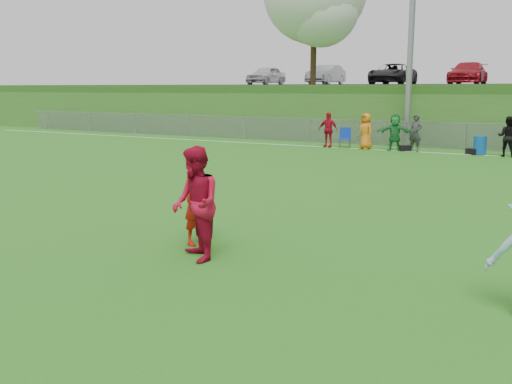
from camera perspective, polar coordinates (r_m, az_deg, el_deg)
The scene contains 13 objects.
ground at distance 9.62m, azimuth 0.79°, elevation -6.94°, with size 120.00×120.00×0.00m, color #286A16.
sideline_far at distance 26.60m, azimuth 19.52°, elevation 3.61°, with size 60.00×0.10×0.01m, color white.
fence at distance 28.51m, azimuth 20.28°, elevation 5.27°, with size 58.00×0.06×1.30m.
light_pole at distance 30.06m, azimuth 15.38°, elevation 17.36°, with size 1.20×0.40×12.15m.
berm at distance 39.35m, azimuth 22.90°, elevation 7.58°, with size 120.00×18.00×3.00m, color #294F16.
parking_lot at distance 41.32m, azimuth 23.37°, elevation 9.79°, with size 120.00×12.00×0.10m, color black.
car_row at distance 40.48m, azimuth 21.63°, elevation 11.01°, with size 32.04×5.18×1.44m.
spectator_row at distance 27.05m, azimuth 14.39°, elevation 5.77°, with size 9.04×0.89×1.69m.
gear_bags at distance 26.53m, azimuth 21.85°, elevation 3.71°, with size 6.52×0.53×0.26m.
player_red_left at distance 10.53m, azimuth -5.90°, elevation -0.65°, with size 0.63×0.41×1.72m, color red.
player_red_center at distance 9.51m, azimuth -6.05°, elevation -1.20°, with size 0.94×0.73×1.93m, color #AE0C2A.
recycling_bin at distance 26.57m, azimuth 21.48°, elevation 4.36°, with size 0.55×0.55×0.82m, color #0E489C.
camp_chair at distance 28.00m, azimuth 8.86°, elevation 4.97°, with size 0.67×0.67×0.98m.
Camera 1 is at (4.34, -8.09, 2.86)m, focal length 40.00 mm.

